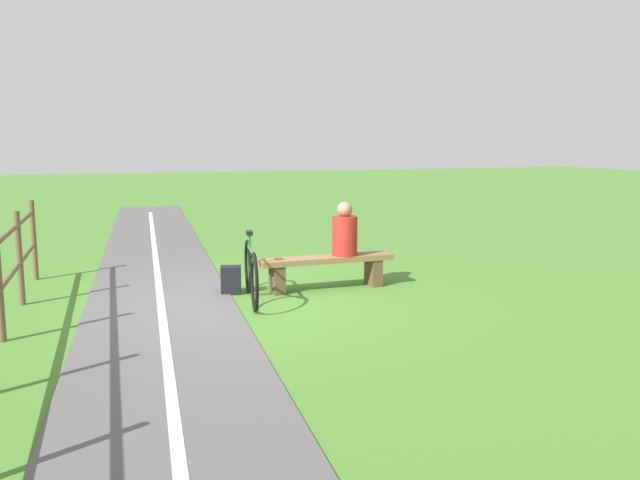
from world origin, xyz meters
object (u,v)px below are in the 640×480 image
at_px(bench, 327,266).
at_px(person_seated, 345,233).
at_px(backpack, 231,280).
at_px(bicycle, 251,272).

height_order(bench, person_seated, person_seated).
distance_m(bench, backpack, 1.40).
height_order(bench, bicycle, bicycle).
relative_size(bench, person_seated, 2.53).
distance_m(bench, person_seated, 0.56).
xyz_separation_m(person_seated, bicycle, (1.50, 0.35, -0.42)).
distance_m(bench, bicycle, 1.27).
xyz_separation_m(bicycle, backpack, (0.16, -0.54, -0.20)).
bearing_deg(bicycle, backpack, -154.38).
bearing_deg(bench, bicycle, 16.25).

